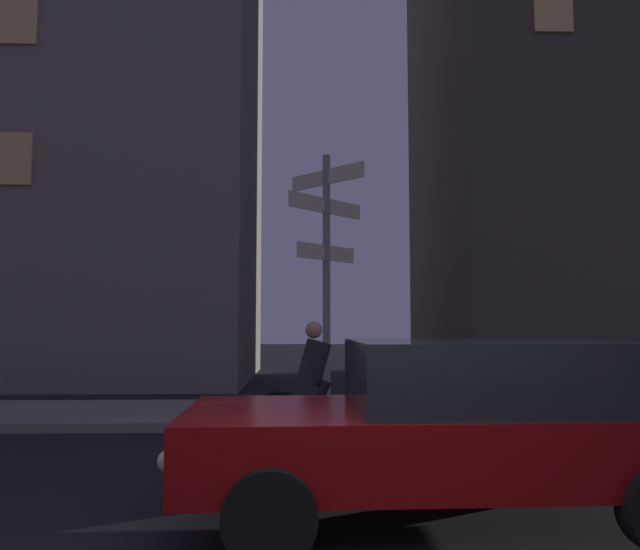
# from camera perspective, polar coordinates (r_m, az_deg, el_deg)

# --- Properties ---
(sidewalk_kerb) EXTENTS (40.00, 2.63, 0.14)m
(sidewalk_kerb) POSITION_cam_1_polar(r_m,az_deg,el_deg) (10.29, 0.21, -13.05)
(sidewalk_kerb) COLOR gray
(sidewalk_kerb) RESTS_ON ground_plane
(signpost) EXTENTS (1.18, 1.18, 4.12)m
(signpost) POSITION_cam_1_polar(r_m,az_deg,el_deg) (9.44, 0.62, 1.68)
(signpost) COLOR gray
(signpost) RESTS_ON sidewalk_kerb
(car_far_oncoming) EXTENTS (4.26, 2.02, 1.45)m
(car_far_oncoming) POSITION_cam_1_polar(r_m,az_deg,el_deg) (5.19, 12.55, -13.57)
(car_far_oncoming) COLOR maroon
(car_far_oncoming) RESTS_ON ground_plane
(cyclist) EXTENTS (1.82, 0.36, 1.61)m
(cyclist) POSITION_cam_1_polar(r_m,az_deg,el_deg) (7.78, -0.23, -10.81)
(cyclist) COLOR black
(cyclist) RESTS_ON ground_plane
(building_left_block) EXTENTS (10.31, 7.02, 19.47)m
(building_left_block) POSITION_cam_1_polar(r_m,az_deg,el_deg) (19.98, -22.16, 19.88)
(building_left_block) COLOR slate
(building_left_block) RESTS_ON ground_plane
(building_right_block) EXTENTS (11.93, 7.89, 16.72)m
(building_right_block) POSITION_cam_1_polar(r_m,az_deg,el_deg) (20.77, 27.47, 15.02)
(building_right_block) COLOR #4C443D
(building_right_block) RESTS_ON ground_plane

